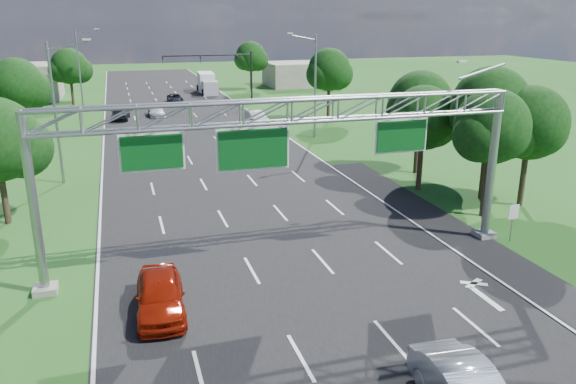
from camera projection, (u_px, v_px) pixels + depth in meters
name	position (u px, v px, depth m)	size (l,w,h in m)	color
ground	(219.00, 171.00, 44.21)	(220.00, 220.00, 0.00)	#205419
road	(219.00, 171.00, 44.21)	(18.00, 180.00, 0.02)	black
road_flare	(444.00, 227.00, 32.44)	(3.00, 30.00, 0.02)	black
sign_gantry	(291.00, 124.00, 25.80)	(23.50, 1.00, 9.56)	gray
regulatory_sign	(513.00, 215.00, 29.84)	(0.60, 0.08, 2.10)	gray
traffic_signal	(226.00, 66.00, 76.68)	(12.21, 0.24, 7.00)	black
streetlight_l_near	(57.00, 106.00, 39.39)	(2.97, 0.22, 10.16)	gray
streetlight_l_far	(81.00, 66.00, 71.33)	(2.97, 0.22, 10.16)	gray
streetlight_r_mid	(313.00, 81.00, 54.80)	(2.97, 0.22, 10.16)	gray
tree_cluster_right	(469.00, 117.00, 36.86)	(9.91, 14.60, 8.68)	#2D2116
tree_verge_lb	(18.00, 87.00, 51.88)	(5.76, 4.80, 8.06)	#2D2116
tree_verge_lc	(70.00, 68.00, 75.66)	(5.76, 4.80, 7.62)	#2D2116
tree_verge_rd	(330.00, 72.00, 63.45)	(5.76, 4.80, 8.28)	#2D2116
tree_verge_re	(251.00, 58.00, 90.41)	(5.76, 4.80, 7.84)	#2D2116
building_left	(9.00, 82.00, 81.15)	(14.00, 10.00, 5.00)	gray
building_right	(302.00, 74.00, 97.74)	(12.00, 9.00, 4.00)	gray
red_coupe	(160.00, 295.00, 22.78)	(1.93, 4.79, 1.63)	#921706
car_queue_a	(156.00, 111.00, 68.34)	(1.75, 4.31, 1.25)	silver
car_queue_b	(175.00, 98.00, 78.91)	(1.97, 4.27, 1.19)	black
car_queue_c	(120.00, 113.00, 65.86)	(1.90, 4.73, 1.61)	black
car_queue_d	(256.00, 118.00, 62.40)	(1.67, 4.80, 1.58)	silver
box_truck	(207.00, 83.00, 88.77)	(2.75, 8.25, 3.08)	white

